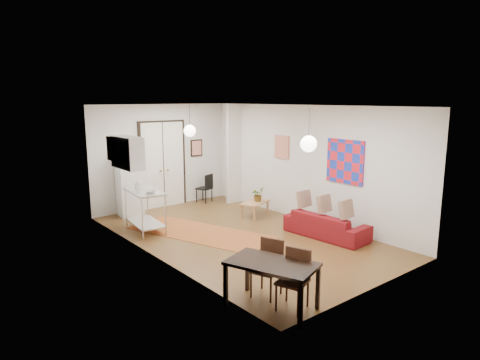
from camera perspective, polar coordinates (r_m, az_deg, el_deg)
floor at (r=9.76m, az=-0.08°, el=-7.42°), size 7.00×7.00×0.00m
ceiling at (r=9.27m, az=-0.09°, el=9.86°), size 4.20×7.00×0.02m
wall_back at (r=12.30m, az=-10.37°, el=3.16°), size 4.20×0.02×2.90m
wall_front at (r=7.08m, az=17.97°, el=-2.85°), size 4.20×0.02×2.90m
wall_left at (r=8.28m, az=-11.49°, el=-0.60°), size 0.02×7.00×2.90m
wall_right at (r=10.83m, az=8.62°, el=2.18°), size 0.02×7.00×2.90m
double_doors at (r=12.30m, az=-10.23°, el=1.99°), size 1.44×0.06×2.50m
stub_partition at (r=12.52m, az=-0.80°, el=3.47°), size 0.50×0.10×2.90m
wall_cabinet at (r=9.62m, az=-14.79°, el=3.56°), size 0.35×1.00×0.70m
painting_popart at (r=9.99m, az=13.84°, el=2.42°), size 0.05×1.00×1.00m
painting_abstract at (r=11.32m, az=5.59°, el=4.41°), size 0.05×0.50×0.60m
poster_back at (r=12.84m, az=-5.81°, el=4.28°), size 0.40×0.03×0.50m
print_left at (r=10.01m, az=-16.76°, el=4.02°), size 0.03×0.44×0.54m
pendant_back at (r=10.93m, az=-6.71°, el=6.54°), size 0.30×0.30×0.80m
pendant_front at (r=7.85m, az=9.13°, el=4.79°), size 0.30×0.30×0.80m
kilim_rug at (r=10.00m, az=-5.34°, el=-7.00°), size 2.38×3.69×0.01m
sofa at (r=9.81m, az=11.44°, el=-5.86°), size 0.90×1.96×0.56m
coffee_table at (r=11.28m, az=1.99°, el=-3.16°), size 0.97×0.75×0.38m
potted_plant at (r=11.29m, az=2.39°, el=-1.92°), size 0.39×0.42×0.37m
kitchen_counter at (r=10.21m, az=-12.57°, el=-3.20°), size 0.77×1.32×0.96m
bowl at (r=9.86m, az=-11.87°, el=-1.51°), size 0.25×0.25×0.06m
soap_bottle at (r=10.31m, az=-13.53°, el=-0.64°), size 0.10×0.10×0.20m
fridge at (r=11.58m, az=-14.55°, el=-0.62°), size 0.65×0.65×1.65m
dining_table at (r=6.38m, az=4.26°, el=-11.56°), size 1.13×1.46×0.71m
dining_chair_near at (r=6.86m, az=3.05°, el=-11.02°), size 0.54×0.65×0.88m
dining_chair_far at (r=6.49m, az=6.46°, el=-12.42°), size 0.54×0.65×0.88m
black_side_chair at (r=12.83m, az=-5.00°, el=-0.72°), size 0.50×0.51×0.85m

